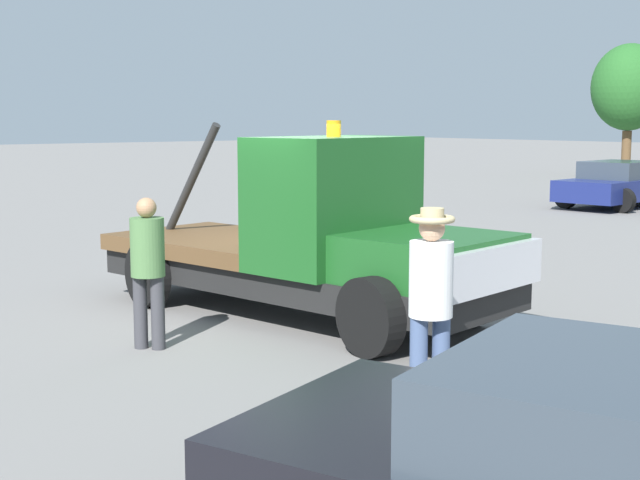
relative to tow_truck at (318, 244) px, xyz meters
The scene contains 6 objects.
ground_plane 1.05m from the tow_truck, 170.00° to the right, with size 160.00×160.00×0.00m, color slate.
tow_truck is the anchor object (origin of this frame).
person_near_truck 3.71m from the tow_truck, 22.37° to the right, with size 0.40×0.40×1.80m.
person_at_hood 2.39m from the tow_truck, 89.98° to the right, with size 0.38×0.38×1.70m.
parked_car_navy 17.21m from the tow_truck, 111.01° to the left, with size 2.77×5.00×1.34m.
tree_left 31.41m from the tow_truck, 116.34° to the left, with size 3.25×3.25×5.81m.
Camera 1 is at (9.23, -6.82, 2.56)m, focal length 50.00 mm.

